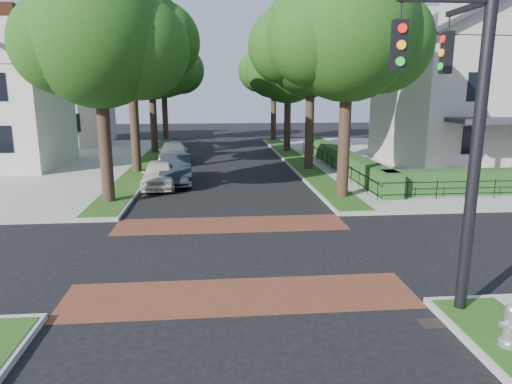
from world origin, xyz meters
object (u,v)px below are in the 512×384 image
at_px(parked_car_rear, 173,152).
at_px(fire_hydrant, 511,326).
at_px(parked_car_front, 159,174).
at_px(parked_car_middle, 176,170).
at_px(traffic_signal, 466,111).

bearing_deg(parked_car_rear, fire_hydrant, -75.65).
bearing_deg(parked_car_front, parked_car_middle, 47.27).
bearing_deg(traffic_signal, parked_car_middle, 115.62).
bearing_deg(fire_hydrant, parked_car_rear, 111.08).
distance_m(traffic_signal, parked_car_middle, 18.15).
relative_size(parked_car_front, parked_car_rear, 0.85).
relative_size(parked_car_middle, fire_hydrant, 5.11).
height_order(parked_car_front, fire_hydrant, parked_car_front).
height_order(parked_car_middle, parked_car_rear, parked_car_middle).
distance_m(parked_car_front, parked_car_rear, 8.83).
bearing_deg(parked_car_middle, traffic_signal, -68.61).
distance_m(parked_car_rear, fire_hydrant, 27.18).
height_order(traffic_signal, fire_hydrant, traffic_signal).
bearing_deg(parked_car_front, traffic_signal, -62.65).
bearing_deg(parked_car_middle, fire_hydrant, -70.14).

